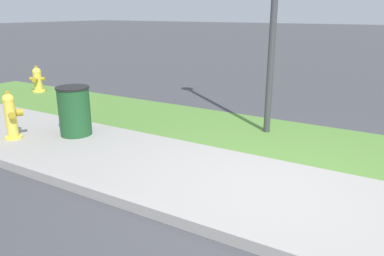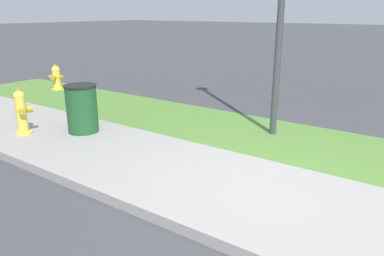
{
  "view_description": "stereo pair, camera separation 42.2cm",
  "coord_description": "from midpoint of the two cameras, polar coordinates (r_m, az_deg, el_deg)",
  "views": [
    {
      "loc": [
        1.22,
        -3.8,
        2.01
      ],
      "look_at": [
        -1.41,
        0.59,
        0.4
      ],
      "focal_mm": 35.0,
      "sensor_mm": 36.0,
      "label": 1
    },
    {
      "loc": [
        1.57,
        -3.57,
        2.01
      ],
      "look_at": [
        -1.41,
        0.59,
        0.4
      ],
      "focal_mm": 35.0,
      "sensor_mm": 36.0,
      "label": 2
    }
  ],
  "objects": [
    {
      "name": "fire_hydrant_mid_block",
      "position": [
        6.77,
        -27.5,
        1.6
      ],
      "size": [
        0.36,
        0.33,
        0.8
      ],
      "rotation": [
        0.0,
        0.0,
        5.8
      ],
      "color": "yellow",
      "rests_on": "ground"
    },
    {
      "name": "sidewalk_pavement",
      "position": [
        4.42,
        9.18,
        -9.74
      ],
      "size": [
        18.0,
        2.0,
        0.01
      ],
      "primitive_type": "cube",
      "color": "#9E9993",
      "rests_on": "ground"
    },
    {
      "name": "fire_hydrant_near_corner",
      "position": [
        10.49,
        -23.57,
        6.74
      ],
      "size": [
        0.39,
        0.37,
        0.68
      ],
      "rotation": [
        0.0,
        0.0,
        3.61
      ],
      "color": "yellow",
      "rests_on": "ground"
    },
    {
      "name": "ground_plane",
      "position": [
        4.42,
        9.18,
        -9.79
      ],
      "size": [
        120.0,
        120.0,
        0.0
      ],
      "primitive_type": "plane",
      "color": "#424247"
    },
    {
      "name": "trash_bin",
      "position": [
        6.56,
        -19.25,
        2.41
      ],
      "size": [
        0.54,
        0.54,
        0.83
      ],
      "color": "#1E5128",
      "rests_on": "ground"
    },
    {
      "name": "street_curb",
      "position": [
        3.54,
        2.36,
        -15.96
      ],
      "size": [
        18.0,
        0.16,
        0.12
      ],
      "primitive_type": "cube",
      "color": "#9E9993",
      "rests_on": "ground"
    },
    {
      "name": "grass_verge",
      "position": [
        6.18,
        16.15,
        -2.18
      ],
      "size": [
        18.0,
        1.99,
        0.01
      ],
      "primitive_type": "cube",
      "color": "#568438",
      "rests_on": "ground"
    }
  ]
}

